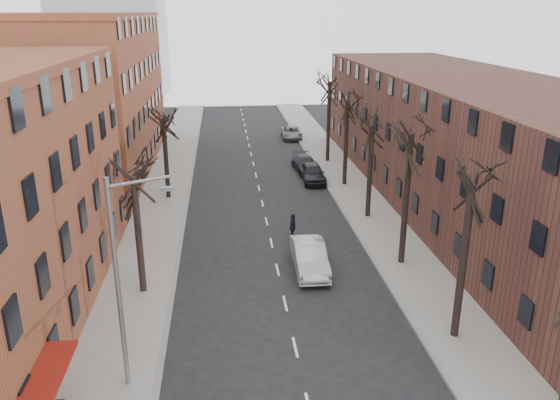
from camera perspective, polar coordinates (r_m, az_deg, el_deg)
name	(u,v)px	position (r m, az deg, el deg)	size (l,w,h in m)	color
sidewalk_left	(165,194)	(46.90, -11.93, 0.63)	(4.00, 90.00, 0.15)	gray
sidewalk_right	(351,188)	(47.90, 7.45, 1.28)	(4.00, 90.00, 0.15)	gray
building_left_far	(82,97)	(55.39, -19.95, 10.10)	(12.00, 28.00, 14.00)	brown
building_right	(471,143)	(44.68, 19.30, 5.61)	(12.00, 50.00, 10.00)	#4C2D23
tree_right_b	(454,337)	(27.92, 17.70, -13.51)	(5.20, 5.20, 10.80)	black
tree_right_c	(401,264)	(34.41, 12.51, -6.53)	(5.20, 5.20, 11.60)	black
tree_right_d	(367,217)	(41.43, 9.11, -1.80)	(5.20, 5.20, 10.00)	black
tree_right_e	(344,185)	(48.76, 6.73, 1.54)	(5.20, 5.20, 10.80)	black
tree_right_f	(327,162)	(56.27, 4.97, 4.00)	(5.20, 5.20, 11.60)	black
tree_left_a	(144,293)	(31.32, -14.04, -9.36)	(5.20, 5.20, 9.50)	black
tree_left_b	(169,198)	(45.93, -11.55, 0.16)	(5.20, 5.20, 9.50)	black
streetlight	(121,277)	(21.94, -16.24, -7.72)	(2.45, 0.22, 9.03)	slate
silver_sedan	(310,257)	(32.52, 3.11, -5.96)	(1.82, 5.21, 1.72)	#AAACB1
parked_car_near	(313,173)	(49.33, 3.44, 2.86)	(1.96, 4.88, 1.66)	black
parked_car_mid	(305,164)	(52.72, 2.67, 3.82)	(2.02, 4.96, 1.44)	#22212A
parked_car_far	(291,133)	(66.49, 1.20, 7.04)	(2.32, 5.03, 1.40)	slate
pedestrian_crossing	(293,227)	(36.60, 1.35, -2.85)	(1.10, 0.46, 1.88)	black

